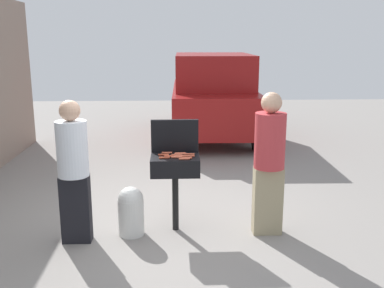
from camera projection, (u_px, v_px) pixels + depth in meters
The scene contains 20 objects.
ground_plane at pixel (157, 224), 5.84m from camera, with size 24.00×24.00×0.00m, color gray.
bbq_grill at pixel (175, 168), 5.51m from camera, with size 0.60×0.44×0.96m.
grill_lid_open at pixel (175, 136), 5.64m from camera, with size 0.60×0.05×0.42m, color black.
hot_dog_0 at pixel (167, 153), 5.60m from camera, with size 0.03×0.03×0.13m, color #B74C33.
hot_dog_1 at pixel (189, 156), 5.44m from camera, with size 0.03×0.03×0.13m, color #B74C33.
hot_dog_2 at pixel (179, 154), 5.54m from camera, with size 0.03×0.03×0.13m, color #C6593D.
hot_dog_3 at pixel (170, 156), 5.44m from camera, with size 0.03×0.03×0.13m, color #AD4228.
hot_dog_4 at pixel (177, 157), 5.39m from camera, with size 0.03×0.03×0.13m, color #C6593D.
hot_dog_5 at pixel (184, 159), 5.32m from camera, with size 0.03×0.03×0.13m, color #C6593D.
hot_dog_6 at pixel (177, 155), 5.49m from camera, with size 0.03×0.03×0.13m, color #B74C33.
hot_dog_7 at pixel (165, 158), 5.37m from camera, with size 0.03×0.03×0.13m, color #AD4228.
hot_dog_8 at pixel (180, 153), 5.57m from camera, with size 0.03×0.03×0.13m, color #C6593D.
hot_dog_9 at pixel (164, 155), 5.50m from camera, with size 0.03×0.03×0.13m, color #AD4228.
hot_dog_10 at pixel (187, 158), 5.36m from camera, with size 0.03×0.03×0.13m, color #B74C33.
hot_dog_11 at pixel (179, 156), 5.43m from camera, with size 0.03×0.03×0.13m, color #C6593D.
hot_dog_12 at pixel (189, 154), 5.53m from camera, with size 0.03×0.03×0.13m, color #B74C33.
propane_tank at pixel (131, 210), 5.48m from camera, with size 0.32×0.32×0.62m.
person_left at pixel (73, 167), 5.15m from camera, with size 0.36×0.36×1.71m.
person_right at pixel (269, 159), 5.38m from camera, with size 0.37×0.37×1.77m.
parked_minivan at pixel (212, 95), 10.89m from camera, with size 2.11×4.44×2.02m.
Camera 1 is at (0.22, -5.46, 2.38)m, focal length 41.65 mm.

